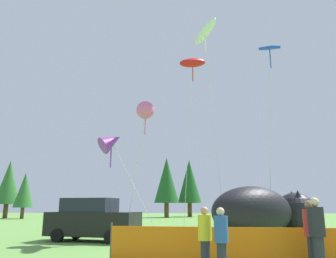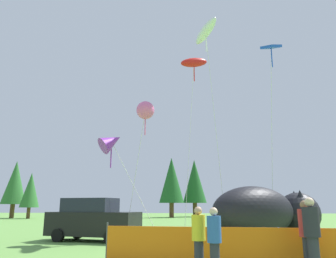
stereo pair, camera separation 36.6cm
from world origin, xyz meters
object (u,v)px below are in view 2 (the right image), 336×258
at_px(spectator_in_black_shirt, 307,232).
at_px(parked_car, 93,220).
at_px(kite_white_ghost, 206,32).
at_px(inflatable_cat, 266,214).
at_px(kite_blue_box, 271,51).
at_px(spectator_in_green_shirt, 312,232).
at_px(spectator_in_yellow_shirt, 199,236).
at_px(kite_red_lizard, 194,63).
at_px(kite_purple_delta, 112,142).
at_px(spectator_in_grey_shirt, 214,238).
at_px(folding_chair, 283,241).
at_px(kite_pink_octopus, 145,111).

bearing_deg(spectator_in_black_shirt, parked_car, 140.44).
distance_m(parked_car, kite_white_ghost, 12.46).
xyz_separation_m(inflatable_cat, kite_blue_box, (1.00, 0.33, 9.43)).
relative_size(kite_white_ghost, kite_blue_box, 1.11).
distance_m(spectator_in_green_shirt, kite_white_ghost, 14.33).
height_order(inflatable_cat, kite_white_ghost, kite_white_ghost).
height_order(spectator_in_yellow_shirt, kite_red_lizard, kite_red_lizard).
relative_size(kite_blue_box, kite_purple_delta, 2.08).
height_order(spectator_in_grey_shirt, spectator_in_yellow_shirt, spectator_in_yellow_shirt).
bearing_deg(spectator_in_yellow_shirt, kite_red_lizard, 90.83).
distance_m(inflatable_cat, spectator_in_yellow_shirt, 9.97).
bearing_deg(kite_red_lizard, folding_chair, -72.36).
bearing_deg(spectator_in_yellow_shirt, kite_purple_delta, 122.30).
bearing_deg(kite_blue_box, parked_car, -164.43).
distance_m(folding_chair, spectator_in_black_shirt, 1.91).
bearing_deg(spectator_in_green_shirt, inflatable_cat, 86.06).
height_order(parked_car, kite_red_lizard, kite_red_lizard).
distance_m(kite_pink_octopus, kite_blue_box, 8.69).
xyz_separation_m(folding_chair, kite_purple_delta, (-6.88, 4.43, 4.17)).
height_order(parked_car, spectator_in_black_shirt, parked_car).
relative_size(spectator_in_grey_shirt, spectator_in_green_shirt, 0.87).
xyz_separation_m(spectator_in_grey_shirt, kite_blue_box, (4.10, 10.05, 9.77)).
distance_m(folding_chair, kite_pink_octopus, 9.23).
xyz_separation_m(spectator_in_grey_shirt, spectator_in_green_shirt, (2.46, 0.43, 0.14)).
bearing_deg(kite_blue_box, spectator_in_green_shirt, -99.64).
bearing_deg(spectator_in_green_shirt, spectator_in_grey_shirt, -170.12).
bearing_deg(spectator_in_yellow_shirt, kite_blue_box, 65.13).
xyz_separation_m(spectator_in_green_shirt, kite_blue_box, (1.63, 9.62, 9.63)).
relative_size(inflatable_cat, spectator_in_green_shirt, 3.62).
xyz_separation_m(parked_car, spectator_in_yellow_shirt, (5.10, -7.00, -0.09)).
relative_size(folding_chair, inflatable_cat, 0.14).
bearing_deg(spectator_in_black_shirt, kite_blue_box, 79.90).
xyz_separation_m(spectator_in_yellow_shirt, kite_pink_octopus, (-2.65, 7.10, 5.51)).
distance_m(folding_chair, spectator_in_green_shirt, 2.30).
xyz_separation_m(spectator_in_yellow_shirt, kite_white_ghost, (0.61, 9.16, 10.95)).
height_order(spectator_in_grey_shirt, kite_blue_box, kite_blue_box).
xyz_separation_m(folding_chair, kite_white_ghost, (-2.02, 6.87, 11.29)).
xyz_separation_m(parked_car, kite_red_lizard, (4.94, 4.08, 9.74)).
bearing_deg(kite_blue_box, spectator_in_grey_shirt, -112.18).
xyz_separation_m(folding_chair, spectator_in_green_shirt, (0.21, -2.24, 0.46)).
height_order(spectator_in_yellow_shirt, kite_purple_delta, kite_purple_delta).
distance_m(spectator_in_green_shirt, kite_blue_box, 13.71).
bearing_deg(kite_pink_octopus, kite_purple_delta, -166.70).
distance_m(folding_chair, inflatable_cat, 7.13).
xyz_separation_m(folding_chair, kite_blue_box, (1.85, 7.38, 10.09)).
bearing_deg(folding_chair, kite_blue_box, 99.19).
bearing_deg(kite_pink_octopus, folding_chair, -42.32).
bearing_deg(kite_blue_box, folding_chair, -104.07).
height_order(folding_chair, spectator_in_black_shirt, spectator_in_black_shirt).
bearing_deg(spectator_in_green_shirt, kite_pink_octopus, 127.94).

